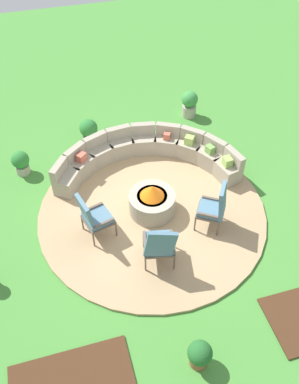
{
  "coord_description": "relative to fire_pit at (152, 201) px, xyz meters",
  "views": [
    {
      "loc": [
        -1.73,
        -5.84,
        6.93
      ],
      "look_at": [
        0.0,
        0.2,
        0.45
      ],
      "focal_mm": 38.53,
      "sensor_mm": 36.0,
      "label": 1
    }
  ],
  "objects": [
    {
      "name": "ground_plane",
      "position": [
        0.0,
        0.0,
        -0.36
      ],
      "size": [
        24.0,
        24.0,
        0.0
      ],
      "primitive_type": "plane",
      "color": "#478C38"
    },
    {
      "name": "patio_circle",
      "position": [
        0.0,
        0.0,
        -0.33
      ],
      "size": [
        5.04,
        5.04,
        0.06
      ],
      "primitive_type": "cylinder",
      "color": "tan",
      "rests_on": "ground_plane"
    },
    {
      "name": "fire_pit",
      "position": [
        0.0,
        0.0,
        0.0
      ],
      "size": [
        1.02,
        1.02,
        0.76
      ],
      "color": "#9E937F",
      "rests_on": "patio_circle"
    },
    {
      "name": "curved_stone_bench",
      "position": [
        0.3,
        1.53,
        0.0
      ],
      "size": [
        4.34,
        2.15,
        0.75
      ],
      "color": "#9E937F",
      "rests_on": "patio_circle"
    },
    {
      "name": "lounge_chair_front_left",
      "position": [
        -1.33,
        -0.31,
        0.28
      ],
      "size": [
        0.73,
        0.7,
        1.14
      ],
      "rotation": [
        0.0,
        0.0,
        4.99
      ],
      "color": "brown",
      "rests_on": "patio_circle"
    },
    {
      "name": "lounge_chair_front_right",
      "position": [
        -0.25,
        -1.34,
        0.27
      ],
      "size": [
        0.72,
        0.72,
        1.15
      ],
      "rotation": [
        0.0,
        0.0,
        6.08
      ],
      "color": "brown",
      "rests_on": "patio_circle"
    },
    {
      "name": "lounge_chair_back_left",
      "position": [
        1.13,
        -0.75,
        0.28
      ],
      "size": [
        0.74,
        0.76,
        1.16
      ],
      "rotation": [
        0.0,
        0.0,
        7.29
      ],
      "color": "brown",
      "rests_on": "patio_circle"
    },
    {
      "name": "potted_plant_0",
      "position": [
        -0.88,
        2.85,
        0.02
      ],
      "size": [
        0.47,
        0.47,
        0.69
      ],
      "color": "#605B56",
      "rests_on": "ground_plane"
    },
    {
      "name": "potted_plant_1",
      "position": [
        -2.67,
        2.12,
        -0.02
      ],
      "size": [
        0.43,
        0.43,
        0.63
      ],
      "color": "#A89E8E",
      "rests_on": "ground_plane"
    },
    {
      "name": "potted_plant_2",
      "position": [
        2.03,
        3.25,
        0.05
      ],
      "size": [
        0.45,
        0.45,
        0.77
      ],
      "color": "#A89E8E",
      "rests_on": "ground_plane"
    },
    {
      "name": "potted_plant_4",
      "position": [
        -0.19,
        -3.43,
        -0.04
      ],
      "size": [
        0.41,
        0.41,
        0.59
      ],
      "color": "brown",
      "rests_on": "ground_plane"
    }
  ]
}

